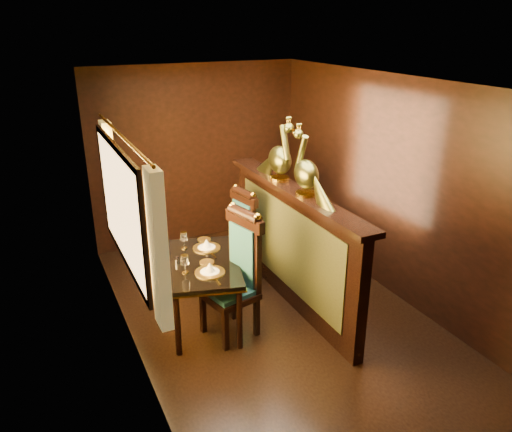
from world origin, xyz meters
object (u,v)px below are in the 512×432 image
object	(u,v)px
dining_table	(203,267)
peacock_right	(280,148)
chair_left	(239,269)
peacock_left	(307,162)
chair_right	(239,236)

from	to	relation	value
dining_table	peacock_right	bearing A→B (deg)	31.50
chair_left	peacock_right	size ratio (longest dim) A/B	1.82
dining_table	chair_left	xyz separation A→B (m)	(0.27, -0.31, 0.05)
chair_left	peacock_left	distance (m)	1.27
chair_left	chair_right	xyz separation A→B (m)	(0.39, 0.87, -0.06)
chair_right	peacock_left	bearing A→B (deg)	-75.30
dining_table	chair_right	bearing A→B (deg)	56.27
peacock_left	chair_right	bearing A→B (deg)	114.83
peacock_right	chair_left	bearing A→B (deg)	-141.97
chair_left	peacock_left	size ratio (longest dim) A/B	1.90
chair_left	peacock_left	xyz separation A→B (m)	(0.77, 0.04, 1.01)
chair_left	peacock_right	world-z (taller)	peacock_right
chair_left	peacock_left	world-z (taller)	peacock_left
dining_table	peacock_right	distance (m)	1.53
peacock_left	dining_table	bearing A→B (deg)	165.69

